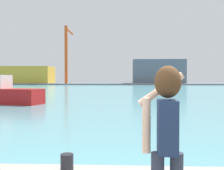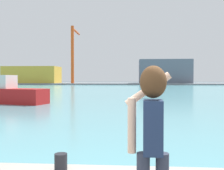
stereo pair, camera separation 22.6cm
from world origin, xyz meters
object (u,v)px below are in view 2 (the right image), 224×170
at_px(harbor_bollard, 61,163).
at_px(boat_moored, 7,93).
at_px(person_photographer, 152,130).
at_px(warehouse_left, 32,75).
at_px(port_crane, 73,49).
at_px(warehouse_right, 165,71).

height_order(harbor_bollard, boat_moored, boat_moored).
bearing_deg(harbor_bollard, person_photographer, -49.95).
relative_size(harbor_bollard, warehouse_left, 0.02).
bearing_deg(boat_moored, harbor_bollard, -46.33).
xyz_separation_m(harbor_bollard, port_crane, (-18.12, 84.18, 11.19)).
xyz_separation_m(boat_moored, warehouse_left, (-23.26, 68.01, 2.45)).
distance_m(harbor_bollard, warehouse_left, 91.82).
bearing_deg(warehouse_right, harbor_bollard, -97.87).
bearing_deg(person_photographer, warehouse_left, 24.06).
distance_m(boat_moored, port_crane, 67.87).
bearing_deg(person_photographer, harbor_bollard, 42.83).
bearing_deg(harbor_bollard, warehouse_left, 110.82).
distance_m(harbor_bollard, warehouse_right, 89.08).
bearing_deg(warehouse_right, port_crane, -172.52).
bearing_deg(port_crane, warehouse_right, 7.48).
bearing_deg(warehouse_right, person_photographer, -96.82).
height_order(person_photographer, warehouse_right, warehouse_right).
relative_size(harbor_bollard, boat_moored, 0.04).
height_order(harbor_bollard, warehouse_right, warehouse_right).
distance_m(warehouse_left, warehouse_right, 44.89).
bearing_deg(warehouse_left, person_photographer, -68.73).
xyz_separation_m(person_photographer, harbor_bollard, (-1.43, 1.70, -0.91)).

